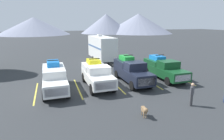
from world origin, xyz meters
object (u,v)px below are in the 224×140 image
pickup_truck_c (131,70)px  dog (145,110)px  pickup_truck_d (164,68)px  person_b (192,93)px  pickup_truck_b (97,74)px  pickup_truck_a (54,77)px  camper_trailer_a (102,47)px

pickup_truck_c → dog: 7.33m
pickup_truck_d → person_b: bearing=-106.5°
pickup_truck_b → dog: pickup_truck_b is taller
pickup_truck_a → pickup_truck_b: (3.79, -0.04, -0.01)m
dog → camper_trailer_a: bearing=83.4°
pickup_truck_c → dog: (-2.13, -6.97, -0.71)m
person_b → dog: 4.05m
pickup_truck_b → camper_trailer_a: (3.49, 11.19, 0.95)m
pickup_truck_b → person_b: (5.40, -6.36, -0.17)m
camper_trailer_a → pickup_truck_c: bearing=-89.7°
person_b → pickup_truck_c: bearing=106.0°
pickup_truck_b → dog: size_ratio=6.42×
camper_trailer_a → pickup_truck_d: bearing=-70.3°
pickup_truck_a → pickup_truck_d: bearing=1.5°
pickup_truck_b → pickup_truck_c: pickup_truck_c is taller
pickup_truck_a → pickup_truck_c: 7.33m
camper_trailer_a → dog: size_ratio=9.77×
pickup_truck_a → camper_trailer_a: bearing=56.8°
pickup_truck_d → camper_trailer_a: size_ratio=0.71×
pickup_truck_a → person_b: bearing=-34.9°
camper_trailer_a → person_b: size_ratio=4.81×
pickup_truck_c → camper_trailer_a: 11.14m
pickup_truck_c → person_b: (1.85, -6.44, -0.21)m
pickup_truck_a → dog: pickup_truck_a is taller
pickup_truck_a → pickup_truck_b: size_ratio=1.08×
pickup_truck_d → dog: 9.38m
camper_trailer_a → person_b: bearing=-83.8°
pickup_truck_a → dog: size_ratio=6.92×
pickup_truck_c → dog: bearing=-107.0°
person_b → dog: person_b is taller
pickup_truck_a → pickup_truck_d: (11.17, 0.29, -0.06)m
pickup_truck_d → dog: pickup_truck_d is taller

